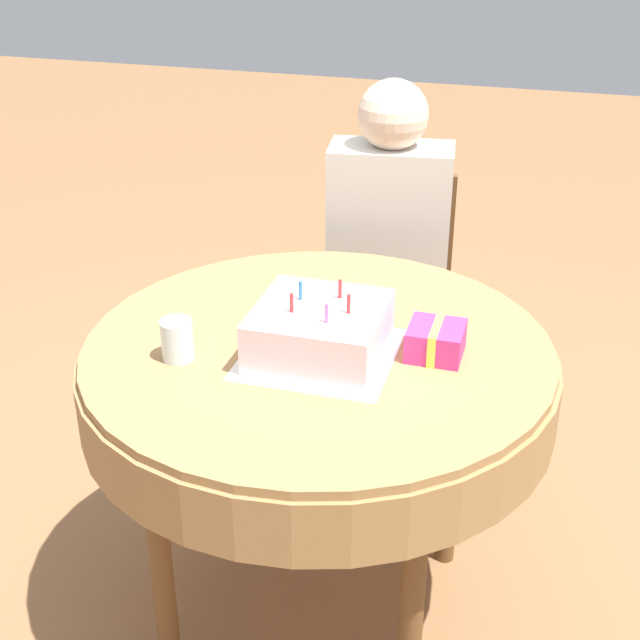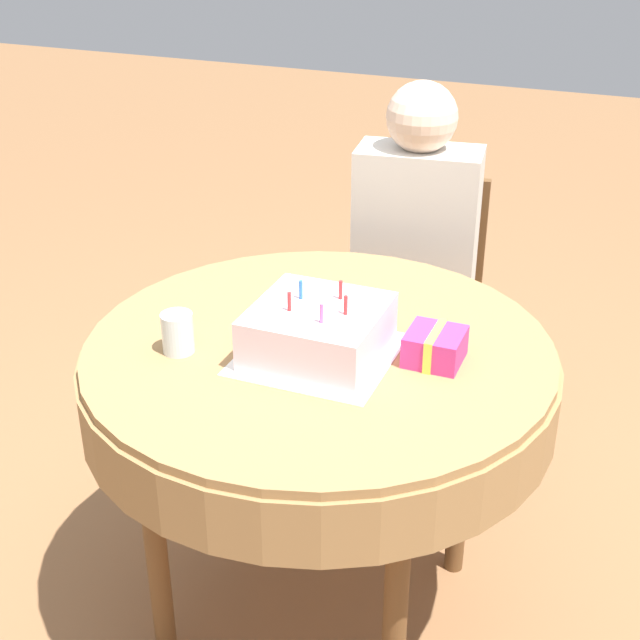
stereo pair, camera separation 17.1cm
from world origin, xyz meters
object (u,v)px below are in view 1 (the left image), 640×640
Objects in this scene: birthday_cake at (320,331)px; drinking_glass at (177,340)px; gift_box at (436,341)px; chair at (387,303)px; person at (388,246)px.

birthday_cake reaches higher than drinking_glass.
drinking_glass reaches higher than gift_box.
chair is 3.25× the size of birthday_cake.
gift_box is at bearing 17.77° from drinking_glass.
gift_box is (0.51, 0.16, -0.01)m from drinking_glass.
birthday_cake is at bearing 19.18° from drinking_glass.
chair is 9.71× the size of drinking_glass.
birthday_cake is (0.04, -0.88, 0.36)m from chair.
person is 0.78m from gift_box.
gift_box is (0.23, 0.07, -0.02)m from birthday_cake.
person is at bearing -90.00° from chair.
birthday_cake is 0.30m from drinking_glass.
person is 13.42× the size of drinking_glass.
chair reaches higher than gift_box.
drinking_glass is at bearing -113.79° from person.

